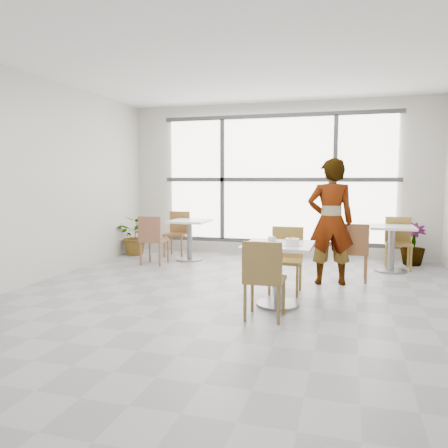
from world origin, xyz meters
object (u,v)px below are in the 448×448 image
(person, at_px, (331,222))
(bg_chair_left_far, at_px, (178,230))
(bg_chair_right_far, at_px, (398,239))
(bg_table_left, at_px, (190,234))
(bg_chair_right_near, at_px, (354,248))
(bg_table_right, at_px, (392,242))
(plant_left, at_px, (136,236))
(chair_near, at_px, (264,275))
(oatmeal_bowl, at_px, (292,242))
(coffee_cup, at_px, (271,239))
(plant_right, at_px, (413,244))
(bg_chair_left_near, at_px, (152,237))
(chair_far, at_px, (286,255))
(main_table, at_px, (278,263))

(person, xyz_separation_m, bg_chair_left_far, (-3.00, 1.61, -0.40))
(bg_chair_right_far, bearing_deg, bg_table_left, -176.09)
(person, height_order, bg_chair_right_near, person)
(bg_table_right, bearing_deg, bg_table_left, 179.37)
(bg_chair_left_far, xyz_separation_m, plant_left, (-0.83, -0.16, -0.11))
(chair_near, height_order, oatmeal_bowl, chair_near)
(oatmeal_bowl, distance_m, bg_table_left, 3.46)
(coffee_cup, xyz_separation_m, bg_chair_right_far, (1.71, 2.63, -0.28))
(oatmeal_bowl, bearing_deg, bg_chair_right_near, 66.97)
(bg_chair_left_far, xyz_separation_m, plant_right, (4.34, 0.25, -0.13))
(chair_near, xyz_separation_m, bg_chair_left_near, (-2.46, 2.48, 0.00))
(oatmeal_bowl, bearing_deg, bg_chair_left_far, 131.31)
(chair_near, height_order, bg_chair_right_far, same)
(bg_table_left, bearing_deg, bg_chair_right_near, -18.43)
(coffee_cup, height_order, plant_left, coffee_cup)
(chair_far, xyz_separation_m, oatmeal_bowl, (0.18, -0.79, 0.29))
(chair_near, relative_size, oatmeal_bowl, 4.14)
(main_table, height_order, bg_chair_left_near, bg_chair_left_near)
(chair_far, height_order, bg_chair_right_far, same)
(oatmeal_bowl, bearing_deg, main_table, 150.74)
(bg_chair_left_far, distance_m, plant_left, 0.85)
(person, xyz_separation_m, bg_table_right, (0.93, 1.18, -0.42))
(chair_far, height_order, bg_table_left, chair_far)
(main_table, height_order, bg_chair_right_far, bg_chair_right_far)
(bg_chair_left_far, relative_size, bg_chair_right_near, 1.00)
(person, height_order, bg_table_left, person)
(bg_table_left, bearing_deg, chair_near, -57.25)
(coffee_cup, bearing_deg, chair_near, -86.25)
(chair_near, xyz_separation_m, oatmeal_bowl, (0.24, 0.51, 0.29))
(main_table, bearing_deg, oatmeal_bowl, -29.26)
(chair_far, bearing_deg, person, 47.95)
(bg_chair_right_near, bearing_deg, oatmeal_bowl, 66.97)
(main_table, relative_size, plant_left, 1.03)
(bg_chair_left_near, relative_size, bg_chair_right_far, 1.00)
(bg_table_left, bearing_deg, bg_chair_left_far, 135.31)
(person, distance_m, plant_right, 2.35)
(main_table, bearing_deg, bg_chair_left_near, 143.46)
(coffee_cup, distance_m, bg_chair_right_near, 1.74)
(bg_chair_left_near, bearing_deg, bg_chair_right_far, -167.81)
(person, bearing_deg, plant_right, -137.63)
(main_table, distance_m, bg_chair_left_near, 3.14)
(bg_chair_right_near, bearing_deg, chair_near, 66.49)
(chair_far, distance_m, bg_chair_right_near, 1.21)
(bg_table_left, distance_m, plant_right, 4.01)
(bg_chair_right_far, xyz_separation_m, plant_left, (-4.89, -0.02, -0.11))
(bg_chair_right_far, distance_m, plant_right, 0.49)
(main_table, height_order, bg_chair_left_far, bg_chair_left_far)
(bg_chair_left_far, bearing_deg, main_table, -49.71)
(chair_far, xyz_separation_m, bg_chair_right_far, (1.60, 2.08, 0.00))
(chair_far, bearing_deg, bg_table_right, 50.44)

